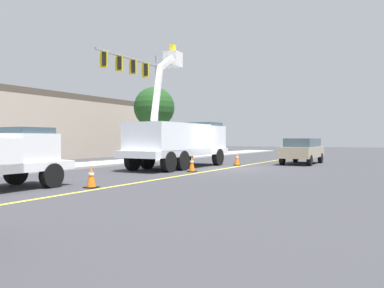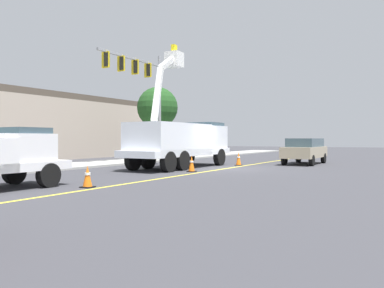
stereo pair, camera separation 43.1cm
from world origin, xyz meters
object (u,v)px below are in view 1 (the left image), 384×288
passing_minivan (302,149)px  traffic_cone_trailing (237,159)px  utility_bucket_truck (180,140)px  traffic_cone_mid_front (91,177)px  traffic_signal_mast (139,81)px  traffic_cone_mid_rear (192,164)px

passing_minivan → traffic_cone_trailing: bearing=133.2°
utility_bucket_truck → traffic_cone_mid_front: (-9.50, -1.53, -1.25)m
traffic_cone_mid_front → traffic_signal_mast: traffic_signal_mast is taller
utility_bucket_truck → passing_minivan: 8.68m
utility_bucket_truck → traffic_cone_mid_rear: (-2.32, -1.88, -1.21)m
passing_minivan → traffic_cone_trailing: 4.75m
utility_bucket_truck → traffic_cone_mid_rear: utility_bucket_truck is taller
traffic_cone_mid_front → traffic_cone_mid_rear: traffic_cone_mid_rear is taller
utility_bucket_truck → passing_minivan: bearing=-42.2°
traffic_cone_mid_rear → traffic_signal_mast: size_ratio=0.11×
passing_minivan → traffic_cone_mid_rear: passing_minivan is taller
traffic_cone_mid_rear → traffic_signal_mast: bearing=51.7°
traffic_cone_mid_rear → traffic_signal_mast: (5.24, 6.62, 5.28)m
utility_bucket_truck → traffic_cone_trailing: 4.15m
traffic_cone_mid_front → traffic_cone_trailing: bearing=-3.8°
traffic_signal_mast → passing_minivan: bearing=-71.7°
utility_bucket_truck → traffic_cone_trailing: (3.18, -2.37, -1.21)m
traffic_cone_trailing → traffic_signal_mast: 8.86m
traffic_cone_mid_front → traffic_signal_mast: 14.90m
traffic_cone_mid_front → passing_minivan: bearing=-15.1°
passing_minivan → traffic_cone_trailing: passing_minivan is taller
traffic_cone_mid_front → traffic_signal_mast: bearing=26.8°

